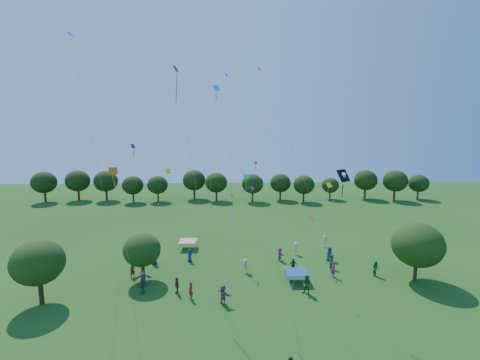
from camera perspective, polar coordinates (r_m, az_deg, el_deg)
name	(u,v)px	position (r m, az deg, el deg)	size (l,w,h in m)	color
near_tree_west	(38,263)	(34.39, -32.26, -12.30)	(4.45, 4.45, 5.92)	#422B19
near_tree_north	(142,250)	(35.26, -17.01, -11.80)	(3.79, 3.79, 5.03)	#422B19
near_tree_east	(418,245)	(38.20, 29.04, -10.04)	(5.06, 5.06, 6.16)	#422B19
treeline	(225,182)	(71.30, -2.63, -0.43)	(88.01, 8.77, 6.77)	#422B19
tent_red_stripe	(188,241)	(43.65, -9.24, -10.66)	(2.20, 2.20, 1.10)	red
tent_blue	(297,272)	(34.84, 10.09, -15.85)	(2.20, 2.20, 1.10)	#174198
crowd_person_0	(329,254)	(40.80, 15.59, -12.52)	(0.87, 0.47, 1.76)	navy
crowd_person_1	(191,291)	(31.67, -8.76, -18.86)	(0.62, 0.40, 1.67)	maroon
crowd_person_2	(307,285)	(32.70, 11.84, -17.78)	(0.94, 0.51, 1.91)	#225027
crowd_person_3	(246,266)	(36.40, 1.02, -15.01)	(1.04, 0.47, 1.59)	#B8A393
crowd_person_4	(142,286)	(33.66, -16.98, -17.54)	(0.89, 0.41, 1.52)	#473F39
crowd_person_5	(223,294)	(30.60, -3.00, -19.65)	(1.71, 0.61, 1.83)	#824C67
crowd_person_6	(154,257)	(39.70, -14.98, -13.11)	(0.87, 0.47, 1.76)	navy
crowd_person_7	(333,269)	(36.77, 16.21, -15.02)	(0.64, 0.41, 1.71)	#9F1C45
crowd_person_8	(376,268)	(38.59, 22.98, -14.27)	(0.81, 0.44, 1.64)	#2B6433
crowd_person_9	(325,241)	(45.12, 14.86, -10.48)	(1.08, 0.48, 1.65)	#BDB597
crowd_person_10	(293,265)	(36.98, 9.40, -14.74)	(0.93, 0.42, 1.58)	#453B37
crowd_person_11	(143,278)	(34.87, -16.87, -16.37)	(1.64, 0.59, 1.76)	#9F5D8A
crowd_person_12	(190,255)	(39.61, -8.91, -13.11)	(0.77, 0.42, 1.56)	navy
crowd_person_13	(133,270)	(37.19, -18.56, -14.99)	(0.58, 0.37, 1.54)	maroon
crowd_person_14	(332,262)	(38.83, 16.01, -13.76)	(0.81, 0.44, 1.63)	#2B653C
crowd_person_15	(296,248)	(41.83, 9.88, -11.89)	(1.06, 0.48, 1.62)	beige
crowd_person_16	(177,285)	(32.88, -11.16, -17.88)	(0.95, 0.43, 1.62)	#3E3331
crowd_person_17	(280,254)	(39.70, 7.11, -12.92)	(1.58, 0.57, 1.70)	#A5609D
pirate_kite	(342,178)	(28.05, 17.76, 0.39)	(4.00, 3.03, 10.95)	black
red_high_kite	(182,106)	(33.17, -10.33, 12.77)	(3.83, 4.69, 20.58)	red
small_kite_0	(260,181)	(41.28, 3.59, -0.26)	(2.58, 3.05, 10.22)	#F9350E
small_kite_1	(116,189)	(28.76, -21.17, -1.49)	(0.94, 5.15, 11.24)	orange
small_kite_2	(319,214)	(25.96, 13.83, -5.83)	(2.63, 2.61, 10.28)	yellow
small_kite_3	(254,202)	(27.67, 2.49, -3.85)	(3.70, 0.89, 10.47)	green
small_kite_4	(230,147)	(32.07, -1.81, 5.92)	(1.12, 1.03, 19.62)	blue
small_kite_5	(140,162)	(44.60, -17.39, 3.00)	(6.92, 6.26, 12.39)	#7D1686
small_kite_6	(298,164)	(44.53, 10.22, 2.75)	(4.59, 4.19, 12.09)	silver
small_kite_7	(213,140)	(27.50, -4.81, 7.18)	(1.80, 2.52, 17.83)	#0ED6C6
small_kite_8	(265,133)	(39.49, 4.51, 8.25)	(2.47, 1.00, 21.60)	red
small_kite_9	(311,223)	(37.27, 12.54, -7.39)	(0.54, 1.79, 4.62)	#EB4E0C
small_kite_10	(169,183)	(39.31, -12.46, -0.45)	(0.91, 0.57, 9.64)	yellow
small_kite_11	(233,204)	(36.51, -1.29, -4.36)	(0.51, 3.29, 7.04)	#1B8D19
small_kite_12	(87,113)	(34.49, -25.62, 10.69)	(2.50, 2.56, 22.98)	blue
small_kite_13	(256,199)	(39.81, 2.94, -3.42)	(3.10, 0.68, 7.33)	#9F1A7D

